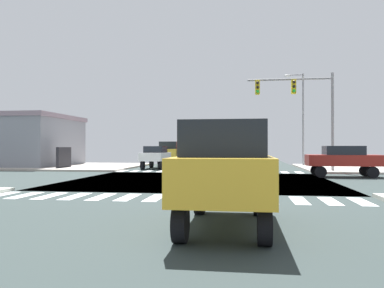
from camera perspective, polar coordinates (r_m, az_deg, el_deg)
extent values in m
cube|color=#2B3534|center=(20.82, 1.19, -5.52)|extent=(14.00, 90.00, 0.05)
cube|color=#2B3534|center=(20.82, 1.19, -5.52)|extent=(90.00, 12.00, 0.05)
cube|color=#B2ADA3|center=(34.32, 25.89, -3.31)|extent=(12.00, 12.00, 0.14)
cube|color=#B8ACA0|center=(36.11, -17.42, -3.19)|extent=(12.00, 12.00, 0.14)
cube|color=silver|center=(16.26, -26.72, -6.80)|extent=(0.50, 2.00, 0.01)
cube|color=silver|center=(15.72, -23.70, -7.03)|extent=(0.50, 2.00, 0.01)
cube|color=silver|center=(15.22, -20.46, -7.26)|extent=(0.50, 2.00, 0.01)
cube|color=silver|center=(14.78, -17.02, -7.47)|extent=(0.50, 2.00, 0.01)
cube|color=silver|center=(14.39, -13.38, -7.67)|extent=(0.50, 2.00, 0.01)
cube|color=silver|center=(14.06, -9.54, -7.85)|extent=(0.50, 2.00, 0.01)
cube|color=silver|center=(13.79, -5.53, -8.00)|extent=(0.50, 2.00, 0.01)
cube|color=silver|center=(13.60, -1.39, -8.11)|extent=(0.50, 2.00, 0.01)
cube|color=silver|center=(13.47, 2.85, -8.18)|extent=(0.50, 2.00, 0.01)
cube|color=silver|center=(13.42, 7.15, -8.20)|extent=(0.50, 2.00, 0.01)
cube|color=silver|center=(13.45, 11.46, -8.19)|extent=(0.50, 2.00, 0.01)
cube|color=silver|center=(13.55, 15.73, -8.12)|extent=(0.50, 2.00, 0.01)
cube|color=silver|center=(13.72, 19.91, -8.02)|extent=(0.50, 2.00, 0.01)
cube|color=silver|center=(13.96, 23.97, -7.87)|extent=(0.50, 2.00, 0.01)
cube|color=silver|center=(29.43, -10.30, -3.97)|extent=(0.50, 2.00, 0.01)
cube|color=silver|center=(29.13, -8.43, -4.00)|extent=(0.50, 2.00, 0.01)
cube|color=silver|center=(28.87, -6.52, -4.04)|extent=(0.50, 2.00, 0.01)
cube|color=silver|center=(28.63, -4.58, -4.07)|extent=(0.50, 2.00, 0.01)
cube|color=silver|center=(28.43, -2.60, -4.10)|extent=(0.50, 2.00, 0.01)
cube|color=silver|center=(28.27, -0.60, -4.12)|extent=(0.50, 2.00, 0.01)
cube|color=silver|center=(28.14, 1.41, -4.13)|extent=(0.50, 2.00, 0.01)
cube|color=silver|center=(28.04, 3.45, -4.15)|extent=(0.50, 2.00, 0.01)
cube|color=silver|center=(27.98, 5.50, -4.15)|extent=(0.50, 2.00, 0.01)
cube|color=silver|center=(27.96, 7.55, -4.15)|extent=(0.50, 2.00, 0.01)
cube|color=silver|center=(27.97, 9.60, -4.15)|extent=(0.50, 2.00, 0.01)
cube|color=silver|center=(28.02, 11.65, -4.14)|extent=(0.50, 2.00, 0.01)
cube|color=silver|center=(28.10, 13.70, -4.13)|extent=(0.50, 2.00, 0.01)
cube|color=silver|center=(28.22, 15.72, -4.11)|extent=(0.50, 2.00, 0.01)
cylinder|color=gray|center=(28.85, 20.27, 3.02)|extent=(0.20, 0.20, 7.09)
cylinder|color=gray|center=(28.73, 14.34, 9.35)|extent=(5.97, 0.14, 0.14)
cube|color=yellow|center=(28.67, 14.94, 8.25)|extent=(0.32, 0.40, 1.00)
sphere|color=black|center=(28.48, 15.00, 8.94)|extent=(0.22, 0.22, 0.22)
sphere|color=black|center=(28.43, 15.01, 8.33)|extent=(0.22, 0.22, 0.22)
sphere|color=green|center=(28.39, 15.01, 7.71)|extent=(0.22, 0.22, 0.22)
cube|color=yellow|center=(28.48, 9.75, 8.30)|extent=(0.32, 0.40, 1.00)
sphere|color=black|center=(28.28, 9.77, 9.00)|extent=(0.22, 0.22, 0.22)
sphere|color=black|center=(28.23, 9.77, 8.38)|extent=(0.22, 0.22, 0.22)
sphere|color=green|center=(28.19, 9.77, 7.76)|extent=(0.22, 0.22, 0.22)
cylinder|color=gray|center=(36.41, 16.28, 3.44)|extent=(0.16, 0.16, 8.54)
cylinder|color=gray|center=(36.83, 15.17, 9.94)|extent=(1.40, 0.10, 0.10)
ellipsoid|color=silver|center=(36.74, 14.07, 9.88)|extent=(0.60, 0.32, 0.20)
cube|color=gray|center=(39.74, -26.19, 0.12)|extent=(12.08, 8.73, 4.35)
cube|color=gray|center=(39.83, -26.18, 3.53)|extent=(12.38, 9.03, 0.40)
cube|color=black|center=(33.02, -18.61, -2.01)|extent=(0.24, 2.20, 1.80)
cylinder|color=black|center=(52.84, 3.98, -2.01)|extent=(0.26, 0.74, 0.74)
cylinder|color=black|center=(52.97, 2.25, -2.00)|extent=(0.26, 0.74, 0.74)
cylinder|color=black|center=(56.30, 4.22, -1.91)|extent=(0.26, 0.74, 0.74)
cylinder|color=black|center=(56.42, 2.60, -1.91)|extent=(0.26, 0.74, 0.74)
cube|color=black|center=(54.61, 3.26, -1.12)|extent=(2.00, 5.10, 0.86)
cube|color=black|center=(53.72, 3.19, -0.27)|extent=(1.76, 1.78, 0.75)
cylinder|color=black|center=(10.43, 1.17, -8.42)|extent=(0.26, 0.74, 0.74)
cylinder|color=black|center=(10.37, 9.91, -8.46)|extent=(0.26, 0.74, 0.74)
cylinder|color=black|center=(7.38, -1.74, -11.76)|extent=(0.26, 0.74, 0.74)
cylinder|color=black|center=(7.29, 10.78, -11.90)|extent=(0.26, 0.74, 0.74)
cube|color=gold|center=(8.73, 5.09, -4.63)|extent=(1.96, 4.60, 0.88)
cube|color=black|center=(8.71, 5.09, 0.62)|extent=(1.69, 3.22, 0.72)
cylinder|color=black|center=(36.80, -2.50, -2.69)|extent=(0.26, 0.74, 0.74)
cylinder|color=black|center=(37.12, -4.88, -2.67)|extent=(0.26, 0.74, 0.74)
cylinder|color=black|center=(39.88, -1.68, -2.52)|extent=(0.26, 0.74, 0.74)
cylinder|color=black|center=(40.17, -3.89, -2.50)|extent=(0.26, 0.74, 0.74)
cube|color=gold|center=(38.46, -3.23, -1.39)|extent=(1.96, 4.60, 0.88)
cube|color=black|center=(38.45, -3.22, -0.20)|extent=(1.69, 3.22, 0.72)
cylinder|color=black|center=(36.01, 2.00, -2.79)|extent=(0.26, 0.68, 0.68)
cylinder|color=black|center=(36.19, -0.27, -2.78)|extent=(0.26, 0.68, 0.68)
cylinder|color=black|center=(38.92, 2.44, -2.61)|extent=(0.26, 0.68, 0.68)
cylinder|color=black|center=(39.08, 0.34, -2.60)|extent=(0.26, 0.68, 0.68)
cube|color=black|center=(37.52, 1.13, -1.67)|extent=(1.80, 4.30, 0.66)
cube|color=black|center=(37.52, 1.13, -0.76)|extent=(1.55, 2.24, 0.54)
cylinder|color=black|center=(41.63, 3.13, -2.39)|extent=(0.26, 0.80, 0.80)
cylinder|color=black|center=(41.84, 0.51, -2.38)|extent=(0.26, 0.80, 0.80)
cylinder|color=black|center=(46.51, 3.64, -2.18)|extent=(0.26, 0.80, 0.80)
cylinder|color=black|center=(46.69, 1.28, -2.18)|extent=(0.26, 0.80, 0.80)
cube|color=#9D2714|center=(44.14, 2.15, -0.79)|extent=(2.40, 7.20, 1.49)
cube|color=white|center=(45.24, 2.29, 1.78)|extent=(2.30, 4.18, 2.56)
cube|color=#9D2714|center=(42.00, 1.86, 1.21)|extent=(2.11, 2.02, 1.49)
cylinder|color=black|center=(30.57, -4.78, -3.21)|extent=(0.26, 0.68, 0.68)
cylinder|color=black|center=(30.92, -7.39, -3.17)|extent=(0.26, 0.68, 0.68)
cylinder|color=black|center=(33.43, -3.68, -2.97)|extent=(0.26, 0.68, 0.68)
cylinder|color=black|center=(33.74, -6.08, -2.95)|extent=(0.26, 0.68, 0.68)
cube|color=silver|center=(32.13, -5.46, -1.88)|extent=(1.80, 4.30, 0.66)
cube|color=black|center=(32.12, -5.46, -0.81)|extent=(1.55, 2.24, 0.54)
cylinder|color=black|center=(25.93, 24.45, -3.67)|extent=(0.68, 0.26, 0.68)
cylinder|color=black|center=(24.56, 25.40, -3.85)|extent=(0.68, 0.26, 0.68)
cylinder|color=black|center=(25.26, 18.06, -3.77)|extent=(0.68, 0.26, 0.68)
cylinder|color=black|center=(23.84, 18.67, -3.97)|extent=(0.68, 0.26, 0.68)
cube|color=maroon|center=(24.82, 21.67, -2.27)|extent=(4.30, 1.80, 0.66)
cube|color=black|center=(24.81, 21.67, -0.89)|extent=(2.24, 1.55, 0.54)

